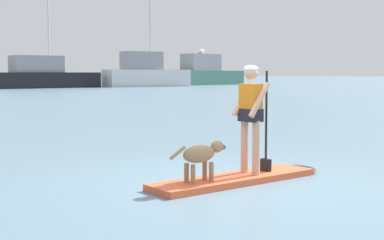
{
  "coord_description": "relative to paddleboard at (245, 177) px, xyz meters",
  "views": [
    {
      "loc": [
        -5.96,
        -5.89,
        1.69
      ],
      "look_at": [
        0.0,
        1.0,
        0.9
      ],
      "focal_mm": 51.49,
      "sensor_mm": 36.0,
      "label": 1
    }
  ],
  "objects": [
    {
      "name": "paddleboard",
      "position": [
        0.0,
        0.0,
        0.0
      ],
      "size": [
        3.22,
        0.83,
        0.1
      ],
      "color": "#E55933",
      "rests_on": "ground_plane"
    },
    {
      "name": "person_paddler",
      "position": [
        0.12,
        -0.01,
        1.04
      ],
      "size": [
        0.61,
        0.49,
        1.7
      ],
      "color": "tan",
      "rests_on": "paddleboard"
    },
    {
      "name": "dog",
      "position": [
        -0.88,
        0.04,
        0.44
      ],
      "size": [
        1.03,
        0.25,
        0.58
      ],
      "color": "#997A51",
      "rests_on": "paddleboard"
    },
    {
      "name": "moored_boat_far_port",
      "position": [
        32.51,
        47.22,
        1.51
      ],
      "size": [
        10.72,
        4.59,
        10.27
      ],
      "color": "silver",
      "rests_on": "ground_plane"
    },
    {
      "name": "moored_boat_center",
      "position": [
        20.64,
        49.85,
        1.26
      ],
      "size": [
        12.0,
        4.39,
        9.57
      ],
      "color": "black",
      "rests_on": "ground_plane"
    },
    {
      "name": "ground_plane",
      "position": [
        -0.22,
        0.01,
        -0.05
      ],
      "size": [
        400.0,
        400.0,
        0.0
      ],
      "primitive_type": "plane",
      "color": "slate"
    },
    {
      "name": "moored_boat_far_starboard",
      "position": [
        43.84,
        49.34,
        1.5
      ],
      "size": [
        11.87,
        4.1,
        4.78
      ],
      "color": "#3F7266",
      "rests_on": "ground_plane"
    }
  ]
}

